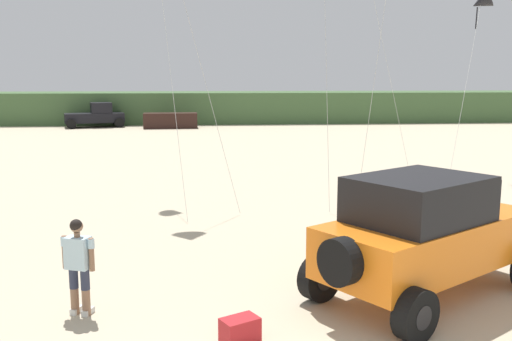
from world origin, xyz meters
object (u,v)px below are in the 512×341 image
object	(u,v)px
distant_pickup	(96,116)
kite_white_parafoil	(481,2)
person_watching	(78,262)
cooler_box	(240,330)
jeep	(427,232)
distant_sedan	(171,120)

from	to	relation	value
distant_pickup	kite_white_parafoil	bearing A→B (deg)	-51.36
person_watching	distant_pickup	distance (m)	38.29
cooler_box	distant_pickup	bearing A→B (deg)	75.42
person_watching	kite_white_parafoil	size ratio (longest dim) A/B	0.23
distant_pickup	kite_white_parafoil	xyz separation A→B (m)	(19.71, -24.66, 5.98)
jeep	cooler_box	xyz separation A→B (m)	(-3.50, -1.57, -1.01)
person_watching	distant_pickup	bearing A→B (deg)	99.87
jeep	kite_white_parafoil	bearing A→B (deg)	61.15
cooler_box	distant_sedan	size ratio (longest dim) A/B	0.13
person_watching	jeep	bearing A→B (deg)	2.89
distant_sedan	jeep	bearing A→B (deg)	-81.55
cooler_box	kite_white_parafoil	distance (m)	19.00
distant_pickup	kite_white_parafoil	world-z (taller)	kite_white_parafoil
distant_sedan	kite_white_parafoil	xyz separation A→B (m)	(13.67, -23.32, 6.32)
cooler_box	kite_white_parafoil	bearing A→B (deg)	25.83
distant_sedan	distant_pickup	bearing A→B (deg)	165.46
distant_pickup	distant_sedan	size ratio (longest dim) A/B	1.17
person_watching	distant_sedan	distance (m)	36.38
kite_white_parafoil	person_watching	bearing A→B (deg)	-135.20
distant_pickup	kite_white_parafoil	distance (m)	32.13
distant_pickup	distant_sedan	xyz separation A→B (m)	(6.04, -1.34, -0.34)
cooler_box	distant_sedan	xyz separation A→B (m)	(-3.15, 37.63, 0.41)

